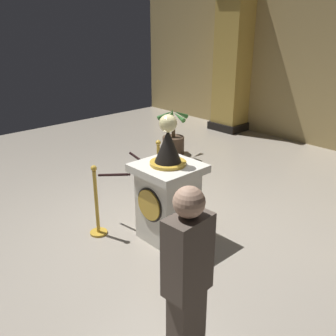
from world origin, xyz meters
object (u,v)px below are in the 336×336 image
stanchion_near (159,182)px  bystander_guest (187,283)px  pedestal_clock (168,193)px  stanchion_far (97,211)px  potted_palm_left (173,140)px

stanchion_near → bystander_guest: (2.51, -1.92, 0.54)m
pedestal_clock → stanchion_far: 1.01m
stanchion_near → bystander_guest: size_ratio=0.63×
stanchion_near → potted_palm_left: (-1.61, 1.86, -0.06)m
pedestal_clock → bystander_guest: (1.67, -1.35, 0.26)m
pedestal_clock → stanchion_far: (-0.72, -0.65, -0.31)m
bystander_guest → stanchion_far: bearing=163.8°
stanchion_near → bystander_guest: bearing=-37.4°
pedestal_clock → stanchion_near: pedestal_clock is taller
pedestal_clock → bystander_guest: bearing=-38.8°
stanchion_far → potted_palm_left: (-1.73, 3.08, -0.04)m
stanchion_far → stanchion_near: bearing=95.6°
stanchion_far → bystander_guest: bystander_guest is taller
pedestal_clock → potted_palm_left: size_ratio=1.63×
potted_palm_left → bystander_guest: (4.12, -3.78, 0.60)m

